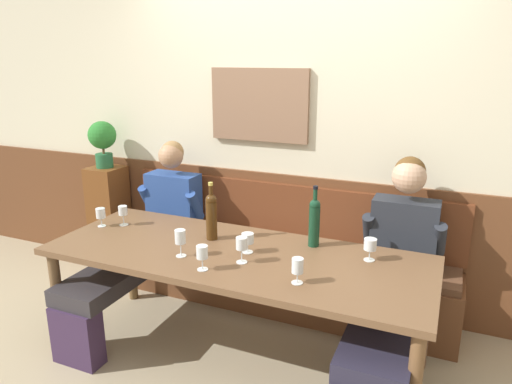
% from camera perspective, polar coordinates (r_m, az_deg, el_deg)
% --- Properties ---
extents(ground_plane, '(6.80, 6.80, 0.02)m').
position_cam_1_polar(ground_plane, '(3.17, -3.19, -20.49)').
color(ground_plane, tan).
rests_on(ground_plane, ground).
extents(room_wall_back, '(6.80, 0.12, 2.80)m').
position_cam_1_polar(room_wall_back, '(3.58, 4.27, 8.41)').
color(room_wall_back, beige).
rests_on(room_wall_back, ground).
extents(wood_wainscot_panel, '(6.80, 0.03, 1.01)m').
position_cam_1_polar(wood_wainscot_panel, '(3.76, 3.75, -5.38)').
color(wood_wainscot_panel, brown).
rests_on(wood_wainscot_panel, ground).
extents(wall_bench, '(2.65, 0.42, 0.94)m').
position_cam_1_polar(wall_bench, '(3.67, 2.56, -9.72)').
color(wall_bench, brown).
rests_on(wall_bench, ground).
extents(dining_table, '(2.35, 0.89, 0.74)m').
position_cam_1_polar(dining_table, '(2.90, -2.52, -8.67)').
color(dining_table, brown).
rests_on(dining_table, ground).
extents(person_center_left_seat, '(0.53, 1.33, 1.24)m').
position_cam_1_polar(person_center_left_seat, '(3.62, -13.28, -5.19)').
color(person_center_left_seat, '#352441').
rests_on(person_center_left_seat, ground).
extents(person_right_seat, '(0.53, 1.34, 1.27)m').
position_cam_1_polar(person_right_seat, '(2.99, 16.51, -9.71)').
color(person_right_seat, '#332C32').
rests_on(person_right_seat, ground).
extents(wine_bottle_amber_mid, '(0.07, 0.07, 0.39)m').
position_cam_1_polar(wine_bottle_amber_mid, '(2.93, 7.12, -3.47)').
color(wine_bottle_amber_mid, '#133924').
rests_on(wine_bottle_amber_mid, dining_table).
extents(wine_bottle_clear_water, '(0.07, 0.07, 0.38)m').
position_cam_1_polar(wine_bottle_clear_water, '(3.03, -5.45, -2.79)').
color(wine_bottle_clear_water, '#42280F').
rests_on(wine_bottle_clear_water, dining_table).
extents(wine_glass_center_front, '(0.06, 0.06, 0.13)m').
position_cam_1_polar(wine_glass_center_front, '(3.44, -18.39, -2.53)').
color(wine_glass_center_front, silver).
rests_on(wine_glass_center_front, dining_table).
extents(wine_glass_near_bucket, '(0.07, 0.07, 0.14)m').
position_cam_1_polar(wine_glass_near_bucket, '(2.63, -6.58, -7.38)').
color(wine_glass_near_bucket, silver).
rests_on(wine_glass_near_bucket, dining_table).
extents(wine_glass_mid_right, '(0.07, 0.07, 0.13)m').
position_cam_1_polar(wine_glass_mid_right, '(2.81, 13.74, -6.36)').
color(wine_glass_mid_right, silver).
rests_on(wine_glass_mid_right, dining_table).
extents(wine_glass_left_end, '(0.07, 0.07, 0.16)m').
position_cam_1_polar(wine_glass_left_end, '(2.70, -1.77, -6.45)').
color(wine_glass_left_end, silver).
rests_on(wine_glass_left_end, dining_table).
extents(wine_glass_center_rear, '(0.06, 0.06, 0.14)m').
position_cam_1_polar(wine_glass_center_rear, '(2.48, 5.08, -9.11)').
color(wine_glass_center_rear, silver).
rests_on(wine_glass_center_rear, dining_table).
extents(wine_glass_mid_left, '(0.08, 0.08, 0.12)m').
position_cam_1_polar(wine_glass_mid_left, '(2.84, -1.04, -5.73)').
color(wine_glass_mid_left, silver).
rests_on(wine_glass_mid_left, dining_table).
extents(wine_glass_by_bottle, '(0.06, 0.06, 0.17)m').
position_cam_1_polar(wine_glass_by_bottle, '(2.81, -9.21, -5.58)').
color(wine_glass_by_bottle, silver).
rests_on(wine_glass_by_bottle, dining_table).
extents(wine_glass_right_end, '(0.06, 0.06, 0.14)m').
position_cam_1_polar(wine_glass_right_end, '(3.41, -15.91, -2.28)').
color(wine_glass_right_end, silver).
rests_on(wine_glass_right_end, dining_table).
extents(corner_pedestal, '(0.28, 0.28, 0.95)m').
position_cam_1_polar(corner_pedestal, '(4.42, -17.37, -3.16)').
color(corner_pedestal, brown).
rests_on(corner_pedestal, ground).
extents(potted_plant, '(0.24, 0.24, 0.40)m').
position_cam_1_polar(potted_plant, '(4.24, -18.19, 6.13)').
color(potted_plant, '#246038').
rests_on(potted_plant, corner_pedestal).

